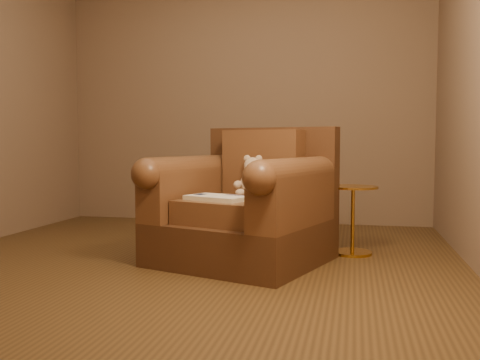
# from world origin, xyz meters

# --- Properties ---
(floor) EXTENTS (4.00, 4.00, 0.00)m
(floor) POSITION_xyz_m (0.00, 0.00, 0.00)
(floor) COLOR brown
(floor) RESTS_ON ground
(room) EXTENTS (4.02, 4.02, 2.71)m
(room) POSITION_xyz_m (0.00, 0.00, 1.71)
(room) COLOR #7E634D
(room) RESTS_ON ground
(armchair) EXTENTS (1.38, 1.35, 0.99)m
(armchair) POSITION_xyz_m (0.41, 0.05, 0.38)
(armchair) COLOR #472A17
(armchair) RESTS_ON floor
(teddy_bear) EXTENTS (0.23, 0.26, 0.31)m
(teddy_bear) POSITION_xyz_m (0.44, 0.14, 0.59)
(teddy_bear) COLOR tan
(teddy_bear) RESTS_ON armchair
(guidebook) EXTENTS (0.49, 0.40, 0.03)m
(guidebook) POSITION_xyz_m (0.27, -0.20, 0.49)
(guidebook) COLOR beige
(guidebook) RESTS_ON armchair
(side_table) EXTENTS (0.38, 0.38, 0.54)m
(side_table) POSITION_xyz_m (1.19, 0.46, 0.29)
(side_table) COLOR gold
(side_table) RESTS_ON floor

